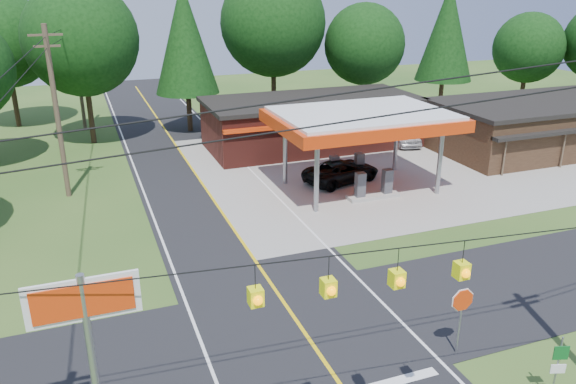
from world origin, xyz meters
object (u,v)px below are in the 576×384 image
object	(u,v)px
sedan_car	(403,134)
octagonal_stop_sign	(462,305)
big_stop_sign	(90,343)
suv_car	(342,171)
gas_canopy	(362,122)

from	to	relation	value
sedan_car	octagonal_stop_sign	size ratio (longest dim) A/B	1.81
sedan_car	octagonal_stop_sign	world-z (taller)	octagonal_stop_sign
big_stop_sign	octagonal_stop_sign	world-z (taller)	big_stop_sign
suv_car	octagonal_stop_sign	distance (m)	18.01
big_stop_sign	gas_canopy	bearing A→B (deg)	48.10
gas_canopy	octagonal_stop_sign	xyz separation A→B (m)	(-4.50, -16.01, -2.34)
octagonal_stop_sign	gas_canopy	bearing A→B (deg)	74.30
suv_car	octagonal_stop_sign	world-z (taller)	octagonal_stop_sign
gas_canopy	sedan_car	distance (m)	11.84
octagonal_stop_sign	big_stop_sign	bearing A→B (deg)	-170.29
sedan_car	gas_canopy	bearing A→B (deg)	-122.23
octagonal_stop_sign	suv_car	bearing A→B (deg)	77.14
big_stop_sign	suv_car	bearing A→B (deg)	51.24
big_stop_sign	sedan_car	bearing A→B (deg)	47.11
sedan_car	big_stop_sign	xyz separation A→B (m)	(-24.16, -26.01, 3.92)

